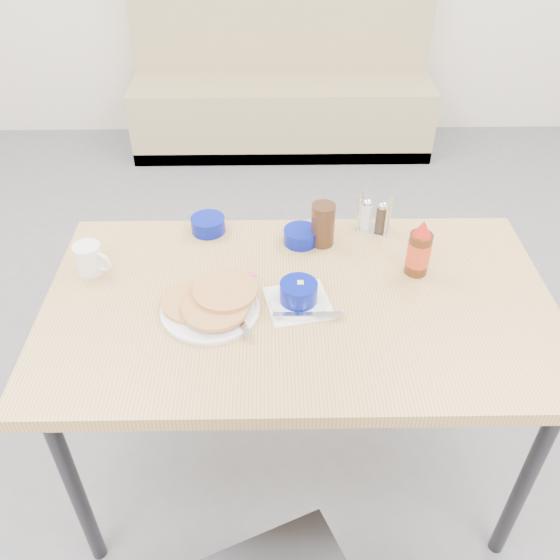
{
  "coord_description": "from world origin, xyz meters",
  "views": [
    {
      "loc": [
        -0.07,
        -0.98,
        1.83
      ],
      "look_at": [
        -0.05,
        0.26,
        0.82
      ],
      "focal_mm": 38.0,
      "sensor_mm": 36.0,
      "label": 1
    }
  ],
  "objects_px": {
    "grits_setting": "(299,295)",
    "condiment_caddy": "(374,218)",
    "dining_table": "(299,317)",
    "pancake_plate": "(211,305)",
    "coffee_mug": "(90,258)",
    "syrup_bottle": "(419,251)",
    "butter_bowl": "(301,236)",
    "booth_bench": "(282,92)",
    "amber_tumbler": "(323,225)",
    "creamer_bowl": "(208,225)"
  },
  "relations": [
    {
      "from": "butter_bowl",
      "to": "coffee_mug",
      "type": "bearing_deg",
      "value": -167.62
    },
    {
      "from": "coffee_mug",
      "to": "syrup_bottle",
      "type": "xyz_separation_m",
      "value": [
        0.94,
        -0.02,
        0.03
      ]
    },
    {
      "from": "creamer_bowl",
      "to": "booth_bench",
      "type": "bearing_deg",
      "value": 82.86
    },
    {
      "from": "grits_setting",
      "to": "condiment_caddy",
      "type": "height_order",
      "value": "condiment_caddy"
    },
    {
      "from": "dining_table",
      "to": "pancake_plate",
      "type": "relative_size",
      "value": 5.31
    },
    {
      "from": "grits_setting",
      "to": "butter_bowl",
      "type": "xyz_separation_m",
      "value": [
        0.02,
        0.29,
        -0.01
      ]
    },
    {
      "from": "butter_bowl",
      "to": "creamer_bowl",
      "type": "bearing_deg",
      "value": 167.02
    },
    {
      "from": "amber_tumbler",
      "to": "syrup_bottle",
      "type": "relative_size",
      "value": 0.77
    },
    {
      "from": "creamer_bowl",
      "to": "amber_tumbler",
      "type": "height_order",
      "value": "amber_tumbler"
    },
    {
      "from": "coffee_mug",
      "to": "butter_bowl",
      "type": "distance_m",
      "value": 0.63
    },
    {
      "from": "booth_bench",
      "to": "grits_setting",
      "type": "xyz_separation_m",
      "value": [
        -0.0,
        -2.55,
        0.44
      ]
    },
    {
      "from": "booth_bench",
      "to": "butter_bowl",
      "type": "bearing_deg",
      "value": -89.61
    },
    {
      "from": "dining_table",
      "to": "grits_setting",
      "type": "xyz_separation_m",
      "value": [
        -0.0,
        -0.01,
        0.09
      ]
    },
    {
      "from": "booth_bench",
      "to": "coffee_mug",
      "type": "height_order",
      "value": "booth_bench"
    },
    {
      "from": "booth_bench",
      "to": "amber_tumbler",
      "type": "bearing_deg",
      "value": -87.94
    },
    {
      "from": "amber_tumbler",
      "to": "condiment_caddy",
      "type": "xyz_separation_m",
      "value": [
        0.17,
        0.07,
        -0.02
      ]
    },
    {
      "from": "condiment_caddy",
      "to": "creamer_bowl",
      "type": "bearing_deg",
      "value": -158.6
    },
    {
      "from": "booth_bench",
      "to": "condiment_caddy",
      "type": "relative_size",
      "value": 15.03
    },
    {
      "from": "dining_table",
      "to": "syrup_bottle",
      "type": "bearing_deg",
      "value": 19.33
    },
    {
      "from": "coffee_mug",
      "to": "condiment_caddy",
      "type": "xyz_separation_m",
      "value": [
        0.84,
        0.2,
        -0.0
      ]
    },
    {
      "from": "butter_bowl",
      "to": "amber_tumbler",
      "type": "relative_size",
      "value": 0.77
    },
    {
      "from": "coffee_mug",
      "to": "butter_bowl",
      "type": "height_order",
      "value": "coffee_mug"
    },
    {
      "from": "coffee_mug",
      "to": "syrup_bottle",
      "type": "height_order",
      "value": "syrup_bottle"
    },
    {
      "from": "dining_table",
      "to": "amber_tumbler",
      "type": "xyz_separation_m",
      "value": [
        0.08,
        0.27,
        0.13
      ]
    },
    {
      "from": "condiment_caddy",
      "to": "grits_setting",
      "type": "bearing_deg",
      "value": -103.88
    },
    {
      "from": "syrup_bottle",
      "to": "creamer_bowl",
      "type": "bearing_deg",
      "value": 160.43
    },
    {
      "from": "booth_bench",
      "to": "pancake_plate",
      "type": "distance_m",
      "value": 2.62
    },
    {
      "from": "creamer_bowl",
      "to": "butter_bowl",
      "type": "distance_m",
      "value": 0.3
    },
    {
      "from": "creamer_bowl",
      "to": "butter_bowl",
      "type": "bearing_deg",
      "value": -12.98
    },
    {
      "from": "booth_bench",
      "to": "syrup_bottle",
      "type": "xyz_separation_m",
      "value": [
        0.34,
        -2.41,
        0.49
      ]
    },
    {
      "from": "condiment_caddy",
      "to": "amber_tumbler",
      "type": "bearing_deg",
      "value": -135.51
    },
    {
      "from": "dining_table",
      "to": "coffee_mug",
      "type": "height_order",
      "value": "coffee_mug"
    },
    {
      "from": "grits_setting",
      "to": "syrup_bottle",
      "type": "xyz_separation_m",
      "value": [
        0.35,
        0.13,
        0.05
      ]
    },
    {
      "from": "grits_setting",
      "to": "pancake_plate",
      "type": "bearing_deg",
      "value": -174.56
    },
    {
      "from": "dining_table",
      "to": "pancake_plate",
      "type": "distance_m",
      "value": 0.25
    },
    {
      "from": "pancake_plate",
      "to": "condiment_caddy",
      "type": "distance_m",
      "value": 0.62
    },
    {
      "from": "dining_table",
      "to": "condiment_caddy",
      "type": "bearing_deg",
      "value": 53.89
    },
    {
      "from": "dining_table",
      "to": "creamer_bowl",
      "type": "xyz_separation_m",
      "value": [
        -0.28,
        0.34,
        0.09
      ]
    },
    {
      "from": "dining_table",
      "to": "booth_bench",
      "type": "bearing_deg",
      "value": 90.0
    },
    {
      "from": "booth_bench",
      "to": "syrup_bottle",
      "type": "height_order",
      "value": "booth_bench"
    },
    {
      "from": "butter_bowl",
      "to": "amber_tumbler",
      "type": "height_order",
      "value": "amber_tumbler"
    },
    {
      "from": "syrup_bottle",
      "to": "dining_table",
      "type": "bearing_deg",
      "value": -160.67
    },
    {
      "from": "dining_table",
      "to": "grits_setting",
      "type": "height_order",
      "value": "grits_setting"
    },
    {
      "from": "dining_table",
      "to": "syrup_bottle",
      "type": "relative_size",
      "value": 7.97
    },
    {
      "from": "booth_bench",
      "to": "condiment_caddy",
      "type": "height_order",
      "value": "booth_bench"
    },
    {
      "from": "booth_bench",
      "to": "syrup_bottle",
      "type": "distance_m",
      "value": 2.49
    },
    {
      "from": "butter_bowl",
      "to": "syrup_bottle",
      "type": "xyz_separation_m",
      "value": [
        0.33,
        -0.15,
        0.05
      ]
    },
    {
      "from": "booth_bench",
      "to": "coffee_mug",
      "type": "distance_m",
      "value": 2.51
    },
    {
      "from": "booth_bench",
      "to": "condiment_caddy",
      "type": "distance_m",
      "value": 2.25
    },
    {
      "from": "pancake_plate",
      "to": "creamer_bowl",
      "type": "xyz_separation_m",
      "value": [
        -0.04,
        0.38,
        0.0
      ]
    }
  ]
}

